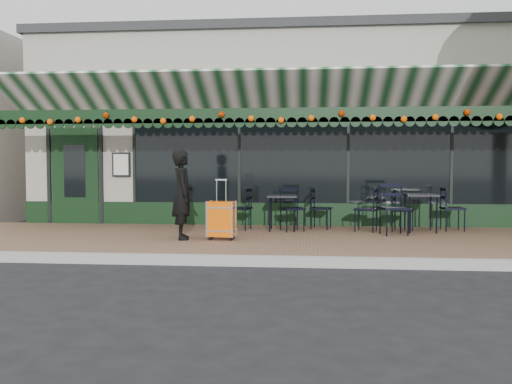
# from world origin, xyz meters

# --- Properties ---
(ground) EXTENTS (80.00, 80.00, 0.00)m
(ground) POSITION_xyz_m (0.00, 0.00, 0.00)
(ground) COLOR black
(ground) RESTS_ON ground
(sidewalk) EXTENTS (18.00, 4.00, 0.15)m
(sidewalk) POSITION_xyz_m (0.00, 2.00, 0.07)
(sidewalk) COLOR brown
(sidewalk) RESTS_ON ground
(curb) EXTENTS (18.00, 0.16, 0.15)m
(curb) POSITION_xyz_m (0.00, -0.08, 0.07)
(curb) COLOR #9E9E99
(curb) RESTS_ON ground
(restaurant_building) EXTENTS (12.00, 9.60, 4.50)m
(restaurant_building) POSITION_xyz_m (0.00, 7.84, 2.27)
(restaurant_building) COLOR #9C9387
(restaurant_building) RESTS_ON ground
(woman) EXTENTS (0.53, 0.67, 1.62)m
(woman) POSITION_xyz_m (-1.74, 1.58, 0.96)
(woman) COLOR black
(woman) RESTS_ON sidewalk
(suitcase) EXTENTS (0.50, 0.32, 1.08)m
(suitcase) POSITION_xyz_m (-1.03, 1.57, 0.51)
(suitcase) COLOR #E55B07
(suitcase) RESTS_ON sidewalk
(cafe_table_a) EXTENTS (0.62, 0.62, 0.76)m
(cafe_table_a) POSITION_xyz_m (2.78, 3.08, 0.84)
(cafe_table_a) COLOR black
(cafe_table_a) RESTS_ON sidewalk
(cafe_table_b) EXTENTS (0.59, 0.59, 0.73)m
(cafe_table_b) POSITION_xyz_m (0.01, 3.03, 0.80)
(cafe_table_b) COLOR black
(cafe_table_b) RESTS_ON sidewalk
(chair_a_left) EXTENTS (0.55, 0.55, 0.88)m
(chair_a_left) POSITION_xyz_m (1.70, 3.04, 0.59)
(chair_a_left) COLOR black
(chair_a_left) RESTS_ON sidewalk
(chair_a_right) EXTENTS (0.54, 0.54, 0.86)m
(chair_a_right) POSITION_xyz_m (2.43, 3.06, 0.58)
(chair_a_right) COLOR black
(chair_a_right) RESTS_ON sidewalk
(chair_a_front) EXTENTS (0.58, 0.58, 1.01)m
(chair_a_front) POSITION_xyz_m (2.17, 2.54, 0.65)
(chair_a_front) COLOR black
(chair_a_front) RESTS_ON sidewalk
(chair_a_extra) EXTENTS (0.47, 0.47, 0.89)m
(chair_a_extra) POSITION_xyz_m (3.48, 3.34, 0.60)
(chair_a_extra) COLOR black
(chair_a_extra) RESTS_ON sidewalk
(chair_b_left) EXTENTS (0.52, 0.52, 0.87)m
(chair_b_left) POSITION_xyz_m (-0.88, 3.09, 0.59)
(chair_b_left) COLOR black
(chair_b_left) RESTS_ON sidewalk
(chair_b_right) EXTENTS (0.51, 0.51, 0.85)m
(chair_b_right) POSITION_xyz_m (0.80, 3.38, 0.57)
(chair_b_right) COLOR black
(chair_b_right) RESTS_ON sidewalk
(chair_b_front) EXTENTS (0.59, 0.59, 0.90)m
(chair_b_front) POSITION_xyz_m (0.21, 2.96, 0.60)
(chair_b_front) COLOR black
(chair_b_front) RESTS_ON sidewalk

